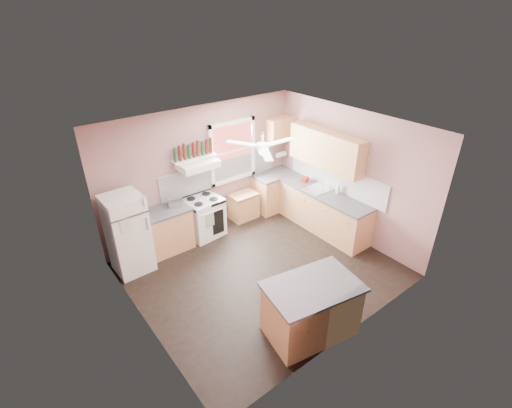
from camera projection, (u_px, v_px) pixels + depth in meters
floor at (262, 269)px, 7.00m from camera, size 4.50×4.50×0.00m
ceiling at (263, 131)px, 5.69m from camera, size 4.50×4.50×0.00m
wall_back at (202, 170)px, 7.74m from camera, size 4.50×0.05×2.70m
wall_right at (349, 174)px, 7.57m from camera, size 0.05×4.00×2.70m
wall_left at (134, 257)px, 5.12m from camera, size 0.05×4.00×2.70m
backsplash_back at (221, 173)px, 8.04m from camera, size 2.90×0.03×0.55m
backsplash_right at (335, 177)px, 7.84m from camera, size 0.03×2.60×0.55m
window_view at (232, 151)px, 8.00m from camera, size 1.00×0.02×1.20m
window_frame at (233, 152)px, 7.98m from camera, size 1.16×0.07×1.36m
refrigerator at (128, 234)px, 6.67m from camera, size 0.67×0.65×1.54m
base_cabinet_left at (167, 230)px, 7.39m from camera, size 0.90×0.60×0.86m
counter_left at (165, 211)px, 7.18m from camera, size 0.92×0.62×0.04m
toaster at (175, 202)px, 7.27m from camera, size 0.32×0.24×0.18m
stove at (204, 217)px, 7.85m from camera, size 0.78×0.70×0.86m
range_hood at (198, 165)px, 7.30m from camera, size 0.78×0.50×0.14m
bottle_shelf at (194, 158)px, 7.33m from camera, size 0.90×0.26×0.03m
cart at (244, 206)px, 8.52m from camera, size 0.62×0.42×0.62m
base_cabinet_corner at (274, 191)px, 8.91m from camera, size 1.00×0.60×0.86m
base_cabinet_right at (323, 212)px, 8.05m from camera, size 0.60×2.20×0.86m
counter_corner at (275, 174)px, 8.69m from camera, size 1.02×0.62×0.04m
counter_right at (325, 194)px, 7.82m from camera, size 0.62×2.22×0.04m
sink at (318, 190)px, 7.95m from camera, size 0.55×0.45×0.03m
faucet at (323, 184)px, 8.00m from camera, size 0.03×0.03×0.14m
upper_cabinet_right at (326, 149)px, 7.60m from camera, size 0.33×1.80×0.76m
upper_cabinet_corner at (279, 129)px, 8.39m from camera, size 0.60×0.33×0.52m
paper_towel at (281, 154)px, 8.79m from camera, size 0.26×0.12×0.12m
island at (311, 310)px, 5.49m from camera, size 1.41×1.03×0.86m
island_top at (313, 287)px, 5.28m from camera, size 1.49×1.12×0.04m
ceiling_fan_hub at (263, 146)px, 5.81m from camera, size 0.20×0.20×0.08m
soap_bottle at (338, 188)px, 7.73m from camera, size 0.14×0.14×0.25m
red_caddy at (305, 180)px, 8.27m from camera, size 0.21×0.17×0.10m
wine_bottles at (194, 150)px, 7.26m from camera, size 0.86×0.06×0.31m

